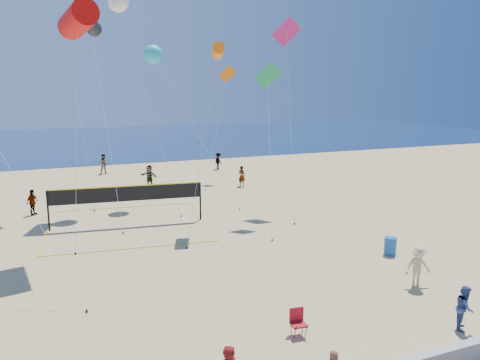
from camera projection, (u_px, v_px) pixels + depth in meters
name	position (u px, v px, depth m)	size (l,w,h in m)	color
ground	(281.00, 342.00, 14.41)	(120.00, 120.00, 0.00)	#D9BD7A
ocean	(92.00, 140.00, 70.65)	(140.00, 50.00, 0.03)	navy
bystander_a	(465.00, 308.00, 15.07)	(0.71, 0.55, 1.46)	navy
bystander_b	(418.00, 267.00, 18.31)	(1.06, 0.61, 1.64)	beige
far_person_0	(32.00, 202.00, 28.74)	(0.94, 0.39, 1.61)	gray
far_person_1	(149.00, 176.00, 36.89)	(1.65, 0.53, 1.78)	gray
far_person_2	(242.00, 176.00, 37.26)	(0.60, 0.40, 1.65)	gray
far_person_3	(104.00, 164.00, 42.67)	(0.89, 0.69, 1.83)	gray
far_person_4	(218.00, 161.00, 45.21)	(1.03, 0.59, 1.59)	gray
camp_chair	(298.00, 320.00, 14.73)	(0.52, 0.63, 0.96)	#A41219
trash_barrel	(390.00, 246.00, 21.92)	(0.56, 0.56, 0.84)	#1854A1
volleyball_net	(127.00, 198.00, 26.47)	(9.56, 9.43, 2.30)	black
kite_0	(78.00, 20.00, 21.29)	(1.77, 3.10, 11.56)	#C60A06
kite_1	(90.00, 25.00, 28.41)	(1.58, 7.51, 12.12)	black
kite_2	(218.00, 51.00, 25.65)	(3.72, 4.85, 10.17)	orange
kite_4	(268.00, 83.00, 27.13)	(2.79, 4.98, 9.25)	green
kite_5	(287.00, 40.00, 29.75)	(2.78, 5.47, 12.19)	#E12474
kite_6	(118.00, 2.00, 30.00)	(3.29, 6.35, 13.86)	white
kite_7	(153.00, 55.00, 31.22)	(4.99, 5.90, 10.56)	#24BDD3
kite_9	(226.00, 81.00, 39.28)	(4.30, 4.60, 9.64)	orange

